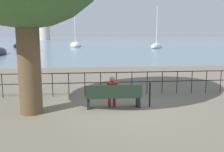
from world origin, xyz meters
TOP-DOWN VIEW (x-y plane):
  - ground_plane at (0.00, 0.00)m, footprint 1000.00×1000.00m
  - harbor_water at (0.00, 161.50)m, footprint 600.00×300.00m
  - park_bench at (0.00, -0.07)m, footprint 2.05×0.45m
  - seated_person_left at (-0.04, 0.02)m, footprint 0.41×0.35m
  - promenade_railing at (-0.00, 1.98)m, footprint 14.81×0.04m
  - closed_umbrella at (1.37, 0.00)m, footprint 0.09×0.09m
  - sailboat_0 at (-14.08, 46.15)m, footprint 4.22×6.83m
  - sailboat_1 at (13.12, 40.31)m, footprint 4.83×7.89m
  - sailboat_4 at (-3.24, 46.21)m, footprint 2.40×5.46m
  - harbor_lighthouse at (-21.09, 118.18)m, footprint 5.34×5.34m

SIDE VIEW (x-z plane):
  - ground_plane at x=0.00m, z-range 0.00..0.00m
  - harbor_water at x=0.00m, z-range 0.00..0.01m
  - sailboat_1 at x=13.12m, z-range -4.00..4.61m
  - sailboat_4 at x=-3.24m, z-range -4.50..5.22m
  - sailboat_0 at x=-14.08m, z-range -6.04..6.85m
  - park_bench at x=0.00m, z-range -0.01..0.89m
  - closed_umbrella at x=1.37m, z-range 0.06..1.03m
  - seated_person_left at x=-0.04m, z-range 0.06..1.25m
  - promenade_railing at x=0.00m, z-range 0.17..1.22m
  - harbor_lighthouse at x=-21.09m, z-range -0.84..23.20m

